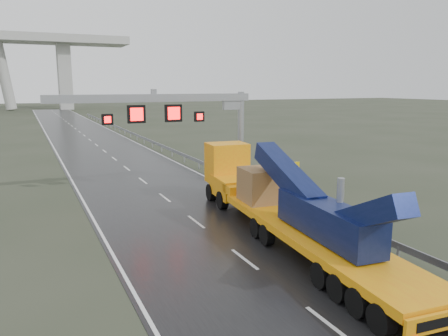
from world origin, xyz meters
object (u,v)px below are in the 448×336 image
heavy_haul_truck (273,197)px  striped_barrier (228,177)px  exit_sign_pair (291,171)px  sign_gantry (182,114)px

heavy_haul_truck → striped_barrier: bearing=81.4°
striped_barrier → heavy_haul_truck: bearing=-111.1°
heavy_haul_truck → exit_sign_pair: size_ratio=8.39×
sign_gantry → exit_sign_pair: sign_gantry is taller
heavy_haul_truck → exit_sign_pair: 8.05m
sign_gantry → exit_sign_pair: 8.86m
heavy_haul_truck → exit_sign_pair: bearing=54.8°
exit_sign_pair → striped_barrier: size_ratio=2.31×
sign_gantry → heavy_haul_truck: 11.59m
heavy_haul_truck → sign_gantry: bearing=101.1°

